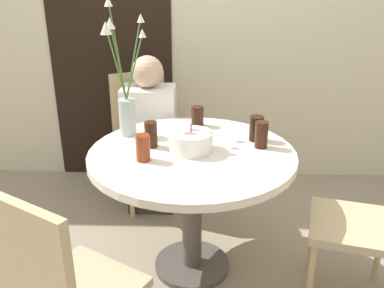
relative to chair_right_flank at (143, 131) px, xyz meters
The scene contains 16 objects.
ground_plane 1.02m from the chair_right_flank, 65.67° to the right, with size 16.00×16.00×0.00m, color gray.
wall_back 0.96m from the chair_right_flank, 47.87° to the left, with size 8.00×0.05×2.60m.
doorway_panel 0.69m from the chair_right_flank, 126.05° to the left, with size 0.90×0.01×2.05m.
dining_table 0.89m from the chair_right_flank, 65.67° to the right, with size 1.04×1.04×0.71m.
chair_right_flank is the anchor object (origin of this frame).
chair_near_front 1.57m from the chair_right_flank, 93.06° to the right, with size 0.55×0.55×0.90m.
chair_far_back 1.59m from the chair_right_flank, 40.12° to the right, with size 0.49×0.49×0.90m.
birthday_cake 0.91m from the chair_right_flank, 65.80° to the right, with size 0.22×0.22×0.14m.
flower_vase 0.74m from the chair_right_flank, 89.81° to the right, with size 0.21×0.23×0.73m.
side_plate 0.68m from the chair_right_flank, 61.10° to the right, with size 0.18×0.18×0.01m.
drink_glass_0 0.97m from the chair_right_flank, 81.62° to the right, with size 0.07×0.07×0.13m.
drink_glass_1 0.81m from the chair_right_flank, 78.43° to the right, with size 0.07×0.07×0.13m.
drink_glass_2 0.99m from the chair_right_flank, 42.75° to the right, with size 0.07×0.07×0.13m.
drink_glass_3 1.06m from the chair_right_flank, 46.01° to the right, with size 0.07×0.07×0.14m.
drink_glass_4 0.63m from the chair_right_flank, 48.02° to the right, with size 0.07×0.07×0.11m.
person_woman 0.16m from the chair_right_flank, 65.67° to the right, with size 0.34×0.24×1.06m.
Camera 1 is at (0.06, -1.96, 1.57)m, focal length 40.00 mm.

